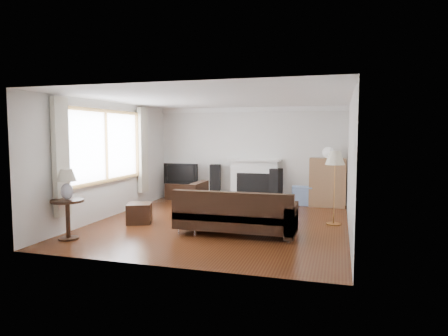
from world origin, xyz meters
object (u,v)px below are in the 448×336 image
(floor_lamp, at_px, (334,188))
(bookshelf, at_px, (327,182))
(coffee_table, at_px, (260,211))
(side_table, at_px, (68,219))
(tv_stand, at_px, (182,191))
(sectional_sofa, at_px, (236,213))

(floor_lamp, bearing_deg, bookshelf, 95.38)
(bookshelf, relative_size, floor_lamp, 0.82)
(coffee_table, height_order, side_table, side_table)
(floor_lamp, height_order, side_table, floor_lamp)
(tv_stand, height_order, bookshelf, bookshelf)
(bookshelf, distance_m, coffee_table, 2.51)
(bookshelf, xyz_separation_m, coffee_table, (-1.28, -2.13, -0.39))
(floor_lamp, bearing_deg, sectional_sofa, -143.89)
(coffee_table, distance_m, side_table, 3.70)
(tv_stand, distance_m, sectional_sofa, 4.01)
(coffee_table, distance_m, floor_lamp, 1.56)
(bookshelf, height_order, sectional_sofa, bookshelf)
(tv_stand, height_order, sectional_sofa, sectional_sofa)
(bookshelf, distance_m, sectional_sofa, 3.59)
(tv_stand, bearing_deg, bookshelf, 0.17)
(tv_stand, height_order, coffee_table, tv_stand)
(floor_lamp, bearing_deg, coffee_table, -175.32)
(bookshelf, bearing_deg, coffee_table, -120.93)
(bookshelf, height_order, floor_lamp, floor_lamp)
(tv_stand, xyz_separation_m, coffee_table, (2.59, -2.12, -0.01))
(coffee_table, bearing_deg, sectional_sofa, -108.36)
(sectional_sofa, relative_size, side_table, 3.39)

